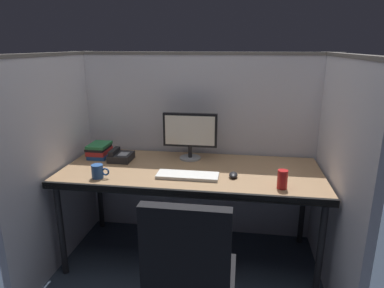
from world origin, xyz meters
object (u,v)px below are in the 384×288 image
object	(u,v)px
desk_phone	(120,156)
soda_can	(282,179)
desk	(191,176)
monitor_center	(190,133)
book_stack	(100,150)
keyboard_main	(187,176)
computer_mouse	(233,175)
coffee_mug	(98,171)

from	to	relation	value
desk_phone	soda_can	distance (m)	1.27
desk	monitor_center	bearing A→B (deg)	99.98
desk	book_stack	bearing A→B (deg)	166.34
keyboard_main	soda_can	world-z (taller)	soda_can
soda_can	book_stack	xyz separation A→B (m)	(-1.42, 0.44, -0.01)
book_stack	keyboard_main	bearing A→B (deg)	-23.20
monitor_center	desk_phone	distance (m)	0.59
desk	keyboard_main	distance (m)	0.16
monitor_center	computer_mouse	size ratio (longest dim) A/B	4.48
soda_can	book_stack	world-z (taller)	soda_can
desk_phone	coffee_mug	distance (m)	0.38
computer_mouse	coffee_mug	world-z (taller)	coffee_mug
monitor_center	coffee_mug	world-z (taller)	monitor_center
soda_can	monitor_center	bearing A→B (deg)	143.70
soda_can	coffee_mug	world-z (taller)	soda_can
computer_mouse	soda_can	size ratio (longest dim) A/B	0.79
keyboard_main	book_stack	world-z (taller)	book_stack
desk	coffee_mug	size ratio (longest dim) A/B	15.08
desk	soda_can	xyz separation A→B (m)	(0.63, -0.25, 0.11)
desk_phone	coffee_mug	xyz separation A→B (m)	(-0.02, -0.38, 0.01)
book_stack	coffee_mug	distance (m)	0.48
soda_can	coffee_mug	distance (m)	1.24
desk_phone	soda_can	size ratio (longest dim) A/B	1.56
monitor_center	keyboard_main	distance (m)	0.45
book_stack	coffee_mug	world-z (taller)	book_stack
desk	computer_mouse	distance (m)	0.34
desk_phone	monitor_center	bearing A→B (deg)	12.37
soda_can	keyboard_main	bearing A→B (deg)	170.95
desk_phone	desk	bearing A→B (deg)	-12.45
soda_can	desk	bearing A→B (deg)	158.67
desk	keyboard_main	size ratio (longest dim) A/B	4.42
coffee_mug	monitor_center	bearing A→B (deg)	41.43
keyboard_main	computer_mouse	bearing A→B (deg)	7.53
desk_phone	keyboard_main	bearing A→B (deg)	-25.16
desk_phone	book_stack	bearing A→B (deg)	162.87
book_stack	coffee_mug	xyz separation A→B (m)	(0.18, -0.44, -0.01)
desk	book_stack	distance (m)	0.82
keyboard_main	book_stack	xyz separation A→B (m)	(-0.79, 0.34, 0.04)
desk_phone	book_stack	xyz separation A→B (m)	(-0.20, 0.06, 0.02)
monitor_center	soda_can	distance (m)	0.85
desk	desk_phone	xyz separation A→B (m)	(-0.59, 0.13, 0.08)
book_stack	desk_phone	bearing A→B (deg)	-17.13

